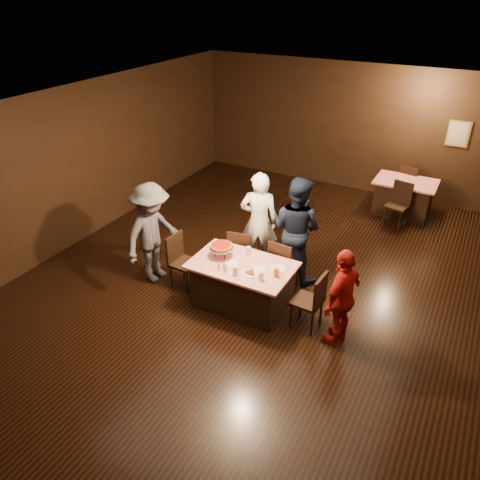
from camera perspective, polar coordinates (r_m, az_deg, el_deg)
name	(u,v)px	position (r m, az deg, el deg)	size (l,w,h in m)	color
room	(268,171)	(7.06, 3.42, 8.44)	(10.00, 10.04, 3.02)	black
main_table	(242,285)	(7.48, 0.26, -5.47)	(1.60, 1.00, 0.77)	red
back_table	(403,197)	(11.04, 19.29, 4.96)	(1.30, 0.90, 0.77)	red
chair_far_left	(242,252)	(8.14, 0.28, -1.51)	(0.42, 0.42, 0.95)	black
chair_far_right	(284,264)	(7.85, 5.44, -2.94)	(0.42, 0.42, 0.95)	black
chair_end_left	(185,262)	(7.92, -6.77, -2.72)	(0.42, 0.42, 0.95)	black
chair_end_right	(307,300)	(7.07, 8.20, -7.25)	(0.42, 0.42, 0.95)	black
chair_back_near	(397,205)	(10.37, 18.60, 4.03)	(0.42, 0.42, 0.95)	black
chair_back_far	(409,184)	(11.56, 19.95, 6.42)	(0.42, 0.42, 0.95)	black
diner_white_jacket	(259,222)	(8.20, 2.32, 2.26)	(0.67, 0.44, 1.84)	white
diner_navy_hoodie	(296,229)	(7.97, 6.88, 1.35)	(0.91, 0.71, 1.87)	black
diner_grey_knit	(152,233)	(8.01, -10.63, 0.83)	(1.15, 0.66, 1.79)	#4C4C50
diner_red_shirt	(342,297)	(6.72, 12.35, -6.84)	(0.89, 0.37, 1.53)	#AD1814
pizza_stand	(221,247)	(7.37, -2.28, -0.81)	(0.38, 0.38, 0.22)	black
plate_with_slice	(251,273)	(7.02, 1.37, -4.02)	(0.25, 0.25, 0.06)	white
plate_empty	(278,268)	(7.17, 4.72, -3.48)	(0.25, 0.25, 0.01)	white
glass_front_left	(236,271)	(6.98, -0.54, -3.76)	(0.08, 0.08, 0.14)	silver
glass_front_right	(261,276)	(6.87, 2.59, -4.43)	(0.08, 0.08, 0.14)	silver
glass_amber	(276,272)	(6.97, 4.43, -3.94)	(0.08, 0.08, 0.14)	#BF7F26
glass_back	(248,251)	(7.47, 1.02, -1.34)	(0.08, 0.08, 0.14)	silver
condiments	(223,267)	(7.10, -2.10, -3.35)	(0.17, 0.10, 0.09)	silver
napkin_center	(259,269)	(7.15, 2.39, -3.57)	(0.16, 0.16, 0.01)	white
napkin_left	(232,263)	(7.29, -0.96, -2.84)	(0.16, 0.16, 0.01)	white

